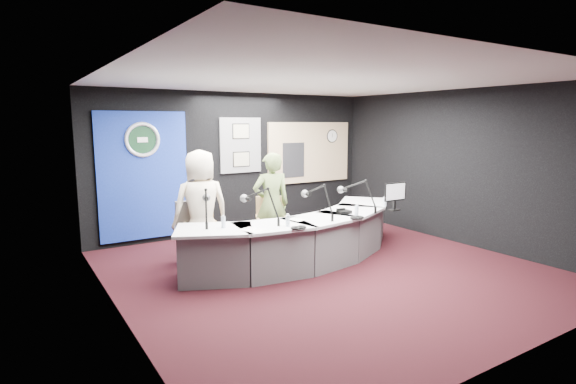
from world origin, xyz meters
TOP-DOWN VIEW (x-y plane):
  - ground at (0.00, 0.00)m, footprint 6.00×6.00m
  - ceiling at (0.00, 0.00)m, footprint 6.00×6.00m
  - wall_back at (0.00, 3.00)m, footprint 6.00×0.02m
  - wall_front at (0.00, -3.00)m, footprint 6.00×0.02m
  - wall_left at (-3.00, 0.00)m, footprint 0.02×6.00m
  - wall_right at (3.00, 0.00)m, footprint 0.02×6.00m
  - broadcast_desk at (-0.05, 0.55)m, footprint 4.50×1.90m
  - backdrop_panel at (-1.90, 2.97)m, footprint 1.60×0.05m
  - agency_seal at (-1.90, 2.93)m, footprint 0.63×0.07m
  - seal_center at (-1.90, 2.94)m, footprint 0.48×0.01m
  - pinboard at (0.05, 2.97)m, footprint 0.90×0.04m
  - framed_photo_upper at (0.05, 2.94)m, footprint 0.34×0.02m
  - framed_photo_lower at (0.05, 2.94)m, footprint 0.34×0.02m
  - booth_window_frame at (1.75, 2.97)m, footprint 2.12×0.06m
  - booth_glow at (1.75, 2.96)m, footprint 2.00×0.02m
  - equipment_rack at (1.30, 2.94)m, footprint 0.55×0.02m
  - wall_clock at (2.35, 2.94)m, footprint 0.28×0.01m
  - armchair_left at (-1.47, 1.32)m, footprint 0.61×0.61m
  - armchair_right at (-0.31, 1.15)m, footprint 0.66×0.66m
  - draped_jacket at (-1.54, 1.57)m, footprint 0.51×0.18m
  - person_man at (-1.47, 1.32)m, footprint 0.92×0.63m
  - person_woman at (-0.31, 1.15)m, footprint 0.70×0.54m
  - computer_monitor at (1.42, 0.06)m, footprint 0.44×0.04m
  - desk_phone at (0.56, 0.31)m, footprint 0.22×0.18m
  - headphones_near at (0.46, -0.11)m, footprint 0.20×0.20m
  - headphones_far at (-0.65, -0.18)m, footprint 0.21×0.21m
  - paper_stack at (-1.22, 0.09)m, footprint 0.32×0.38m
  - notepad at (-0.34, 0.35)m, footprint 0.24×0.30m
  - boom_mic_a at (-1.61, 0.77)m, footprint 0.36×0.69m
  - boom_mic_b at (-0.92, 0.40)m, footprint 0.37×0.69m
  - boom_mic_c at (0.01, 0.26)m, footprint 0.19×0.74m
  - boom_mic_d at (0.86, 0.33)m, footprint 0.39×0.68m
  - water_bottles at (0.04, 0.23)m, footprint 3.14×0.47m

SIDE VIEW (x-z plane):
  - ground at x=0.00m, z-range 0.00..0.00m
  - broadcast_desk at x=-0.05m, z-range 0.00..0.75m
  - armchair_right at x=-0.31m, z-range 0.00..0.88m
  - armchair_left at x=-1.47m, z-range 0.00..0.94m
  - draped_jacket at x=-1.54m, z-range 0.27..0.97m
  - paper_stack at x=-1.22m, z-range 0.75..0.75m
  - notepad at x=-0.34m, z-range 0.75..0.75m
  - headphones_near at x=0.46m, z-range 0.75..0.78m
  - headphones_far at x=-0.65m, z-range 0.75..0.79m
  - desk_phone at x=0.56m, z-range 0.75..0.80m
  - water_bottles at x=0.04m, z-range 0.75..0.93m
  - person_woman at x=-0.31m, z-range 0.00..1.72m
  - person_man at x=-1.47m, z-range 0.00..1.79m
  - boom_mic_a at x=-1.61m, z-range 0.75..1.35m
  - boom_mic_b at x=-0.92m, z-range 0.75..1.35m
  - boom_mic_c at x=0.01m, z-range 0.75..1.35m
  - boom_mic_d at x=0.86m, z-range 0.75..1.35m
  - computer_monitor at x=1.42m, z-range 0.92..1.22m
  - backdrop_panel at x=-1.90m, z-range 0.10..2.40m
  - wall_back at x=0.00m, z-range 0.00..2.80m
  - wall_front at x=0.00m, z-range 0.00..2.80m
  - wall_left at x=-3.00m, z-range 0.00..2.80m
  - wall_right at x=3.00m, z-range 0.00..2.80m
  - equipment_rack at x=1.30m, z-range 1.03..1.78m
  - framed_photo_lower at x=0.05m, z-range 1.33..1.60m
  - booth_window_frame at x=1.75m, z-range 0.89..2.21m
  - booth_glow at x=1.75m, z-range 0.95..2.15m
  - pinboard at x=0.05m, z-range 1.20..2.30m
  - agency_seal at x=-1.90m, z-range 1.58..2.21m
  - seal_center at x=-1.90m, z-range 1.66..2.14m
  - wall_clock at x=2.35m, z-range 1.76..2.04m
  - framed_photo_upper at x=0.05m, z-range 1.89..2.17m
  - ceiling at x=0.00m, z-range 2.79..2.81m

